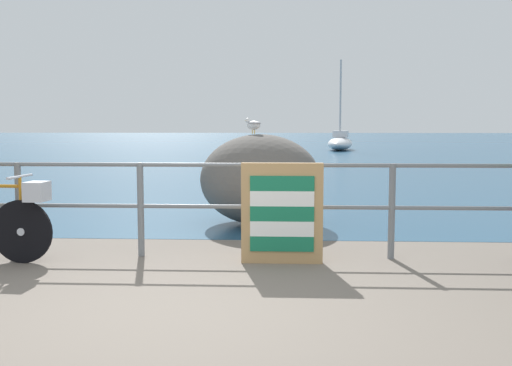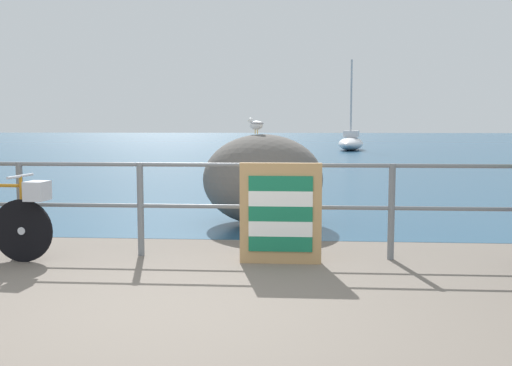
% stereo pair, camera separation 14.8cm
% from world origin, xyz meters
% --- Properties ---
extents(ground_plane, '(120.00, 120.00, 0.10)m').
position_xyz_m(ground_plane, '(0.00, 20.00, -0.05)').
color(ground_plane, '#6B6056').
extents(sea_surface, '(120.00, 90.00, 0.01)m').
position_xyz_m(sea_surface, '(0.00, 47.89, 0.00)').
color(sea_surface, navy).
rests_on(sea_surface, ground_plane).
extents(promenade_railing, '(9.52, 0.07, 1.02)m').
position_xyz_m(promenade_railing, '(-0.00, 1.95, 0.64)').
color(promenade_railing, slate).
rests_on(promenade_railing, ground_plane).
extents(folded_deckchair_stack, '(0.84, 0.10, 1.04)m').
position_xyz_m(folded_deckchair_stack, '(0.86, 1.70, 0.52)').
color(folded_deckchair_stack, tan).
rests_on(folded_deckchair_stack, ground_plane).
extents(breakwater_boulder_main, '(1.72, 1.62, 1.29)m').
position_xyz_m(breakwater_boulder_main, '(0.53, 4.10, 0.65)').
color(breakwater_boulder_main, '#605B56').
rests_on(breakwater_boulder_main, ground).
extents(seagull, '(0.29, 0.29, 0.23)m').
position_xyz_m(seagull, '(0.43, 4.19, 1.43)').
color(seagull, gold).
rests_on(seagull, breakwater_boulder_main).
extents(sailboat, '(1.99, 4.55, 4.90)m').
position_xyz_m(sailboat, '(3.92, 28.80, 0.42)').
color(sailboat, white).
rests_on(sailboat, sea_surface).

